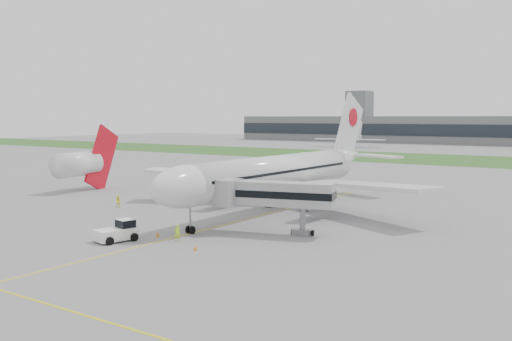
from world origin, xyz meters
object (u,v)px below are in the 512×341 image
Objects in this scene: airliner at (281,172)px; neighbor_aircraft at (81,163)px; jet_bridge at (272,194)px; pushback_tug at (119,231)px; ground_crew_near at (177,233)px.

airliner is 41.72m from neighbor_aircraft.
neighbor_aircraft is at bearing 150.27° from jet_bridge.
pushback_tug is at bearing -98.20° from airliner.
jet_bridge is 0.83× the size of neighbor_aircraft.
pushback_tug is 45.50m from neighbor_aircraft.
neighbor_aircraft reaches higher than jet_bridge.
pushback_tug is at bearing -149.03° from jet_bridge.
jet_bridge is at bearing -167.87° from ground_crew_near.
ground_crew_near is (-6.33, -9.14, -3.70)m from jet_bridge.
neighbor_aircraft reaches higher than ground_crew_near.
pushback_tug is 6.49m from ground_crew_near.
jet_bridge is at bearing -26.45° from neighbor_aircraft.
ground_crew_near is (1.62, -23.90, -4.72)m from airliner.
neighbor_aircraft is at bearing -177.02° from airliner.
jet_bridge is at bearing 59.51° from pushback_tug.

